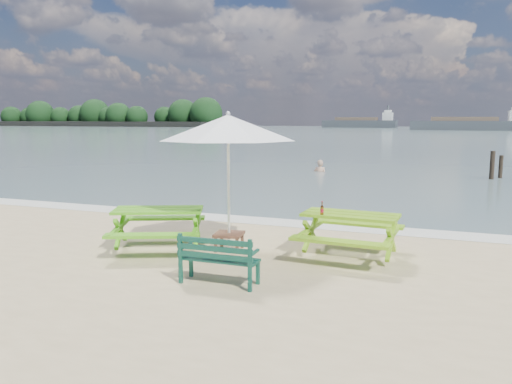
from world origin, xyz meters
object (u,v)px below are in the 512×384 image
at_px(picnic_table_left, 159,230).
at_px(swimmer, 320,178).
at_px(park_bench, 219,269).
at_px(beer_bottle, 322,210).
at_px(patio_umbrella, 228,128).
at_px(side_table, 229,241).
at_px(picnic_table_right, 350,236).

relative_size(picnic_table_left, swimmer, 1.37).
xyz_separation_m(park_bench, beer_bottle, (1.19, 1.98, 0.68)).
bearing_deg(swimmer, park_bench, -81.96).
relative_size(patio_umbrella, swimmer, 1.71).
relative_size(park_bench, side_table, 2.07).
bearing_deg(picnic_table_right, beer_bottle, -149.01).
bearing_deg(patio_umbrella, picnic_table_right, 7.95).
height_order(side_table, swimmer, swimmer).
bearing_deg(park_bench, beer_bottle, 59.07).
relative_size(picnic_table_right, side_table, 3.35).
bearing_deg(swimmer, picnic_table_left, -88.47).
xyz_separation_m(side_table, beer_bottle, (1.87, 0.04, 0.74)).
relative_size(picnic_table_right, park_bench, 1.62).
relative_size(picnic_table_left, park_bench, 1.93).
distance_m(picnic_table_left, side_table, 1.43).
xyz_separation_m(patio_umbrella, beer_bottle, (1.87, 0.04, -1.51)).
height_order(picnic_table_left, park_bench, picnic_table_left).
relative_size(picnic_table_right, swimmer, 1.15).
bearing_deg(beer_bottle, swimmer, 103.35).
xyz_separation_m(picnic_table_right, beer_bottle, (-0.48, -0.29, 0.52)).
height_order(picnic_table_right, park_bench, picnic_table_right).
distance_m(picnic_table_right, patio_umbrella, 3.12).
bearing_deg(swimmer, side_table, -83.45).
bearing_deg(beer_bottle, park_bench, -120.93).
bearing_deg(beer_bottle, picnic_table_right, 30.99).
height_order(picnic_table_right, beer_bottle, beer_bottle).
bearing_deg(picnic_table_left, beer_bottle, 8.71).
xyz_separation_m(picnic_table_left, side_table, (1.34, 0.45, -0.22)).
bearing_deg(park_bench, picnic_table_right, 53.71).
bearing_deg(swimmer, beer_bottle, -76.65).
distance_m(picnic_table_left, patio_umbrella, 2.48).
xyz_separation_m(park_bench, swimmer, (-2.44, 17.25, -0.55)).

